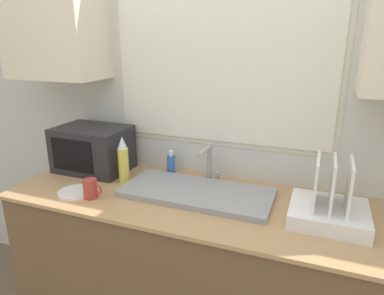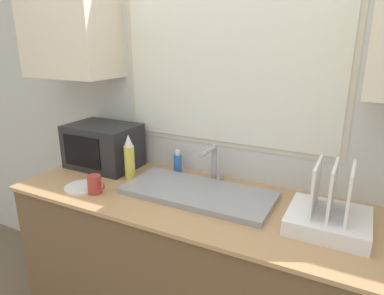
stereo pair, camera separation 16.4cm
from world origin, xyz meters
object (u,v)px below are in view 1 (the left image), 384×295
Objects in this scene: spray_bottle at (123,160)px; soap_bottle at (171,164)px; microwave at (93,149)px; mug_near_sink at (91,189)px; faucet at (209,160)px; dish_rack at (329,208)px.

spray_bottle is 0.29m from soap_bottle.
mug_near_sink is at bearing -55.89° from microwave.
soap_bottle is at bearing 169.38° from faucet.
spray_bottle is 1.83× the size of soap_bottle.
microwave reaches higher than faucet.
faucet is at bearing 161.45° from dish_rack.
microwave is 1.61× the size of spray_bottle.
faucet is 2.10× the size of mug_near_sink.
microwave is 0.42m from mug_near_sink.
microwave is at bearing -166.67° from soap_bottle.
spray_bottle is at bearing 79.45° from mug_near_sink.
spray_bottle is at bearing 177.14° from dish_rack.
microwave reaches higher than spray_bottle.
mug_near_sink is at bearing -100.55° from spray_bottle.
soap_bottle is (0.47, 0.11, -0.07)m from microwave.
soap_bottle is (-0.89, 0.26, -0.00)m from dish_rack.
microwave is at bearing 124.11° from mug_near_sink.
spray_bottle is 2.52× the size of mug_near_sink.
microwave is at bearing 173.79° from dish_rack.
dish_rack reaches higher than microwave.
spray_bottle is (-1.09, 0.05, 0.06)m from dish_rack.
dish_rack is 1.25× the size of spray_bottle.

